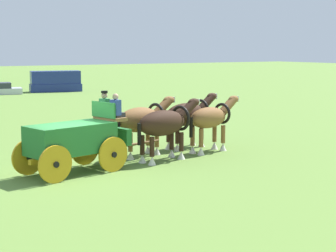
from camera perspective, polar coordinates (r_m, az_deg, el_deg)
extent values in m
plane|color=olive|center=(19.33, -9.84, -4.79)|extent=(220.00, 220.00, 0.00)
cube|color=#236B2D|center=(19.10, -9.93, -1.27)|extent=(3.16, 2.06, 0.99)
cube|color=brown|center=(20.02, -5.94, 0.79)|extent=(0.84, 1.39, 0.12)
cube|color=#236B2D|center=(20.37, -5.03, -1.02)|extent=(0.49, 1.17, 0.60)
cube|color=#236B2D|center=(19.80, -6.64, 1.67)|extent=(0.35, 1.27, 0.55)
cube|color=gold|center=(19.21, -9.89, -3.02)|extent=(3.15, 0.88, 0.16)
cylinder|color=gold|center=(20.52, -8.50, -2.28)|extent=(1.20, 0.35, 1.22)
cylinder|color=black|center=(20.52, -8.50, -2.28)|extent=(0.24, 0.22, 0.20)
cylinder|color=gold|center=(19.24, -5.64, -2.93)|extent=(1.20, 0.35, 1.22)
cylinder|color=black|center=(19.24, -5.64, -2.93)|extent=(0.24, 0.22, 0.20)
cylinder|color=gold|center=(19.28, -14.13, -3.11)|extent=(1.20, 0.35, 1.22)
cylinder|color=black|center=(19.28, -14.13, -3.11)|extent=(0.24, 0.22, 0.20)
cylinder|color=gold|center=(17.91, -11.48, -3.87)|extent=(1.20, 0.35, 1.22)
cylinder|color=black|center=(17.91, -11.48, -3.87)|extent=(0.24, 0.22, 0.20)
cylinder|color=brown|center=(20.85, -3.63, -1.91)|extent=(2.56, 0.68, 0.10)
cube|color=#2D2D33|center=(20.33, -6.24, 1.29)|extent=(0.46, 0.40, 0.16)
cube|color=#338C4C|center=(20.22, -6.52, 2.04)|extent=(0.31, 0.40, 0.55)
sphere|color=tan|center=(20.19, -6.53, 3.12)|extent=(0.22, 0.22, 0.22)
cylinder|color=black|center=(20.18, -6.54, 3.49)|extent=(0.24, 0.24, 0.08)
cube|color=#2D2D33|center=(19.84, -5.11, 1.14)|extent=(0.46, 0.40, 0.16)
cube|color=#334C99|center=(19.73, -5.39, 1.90)|extent=(0.31, 0.40, 0.55)
sphere|color=tan|center=(19.69, -5.40, 3.02)|extent=(0.22, 0.22, 0.22)
ellipsoid|color=brown|center=(21.79, -2.97, 0.65)|extent=(2.15, 1.39, 0.98)
cylinder|color=brown|center=(22.56, -2.09, -1.09)|extent=(0.18, 0.18, 0.73)
cone|color=silver|center=(22.65, -2.08, -2.39)|extent=(0.30, 0.30, 0.31)
cylinder|color=brown|center=(22.17, -1.16, -1.25)|extent=(0.18, 0.18, 0.73)
cone|color=silver|center=(22.26, -1.15, -2.57)|extent=(0.30, 0.30, 0.31)
cylinder|color=brown|center=(21.67, -4.80, -1.49)|extent=(0.18, 0.18, 0.73)
cone|color=silver|center=(21.76, -4.78, -2.84)|extent=(0.30, 0.30, 0.31)
cylinder|color=brown|center=(21.26, -3.88, -1.67)|extent=(0.18, 0.18, 0.73)
cone|color=silver|center=(21.36, -3.87, -3.04)|extent=(0.30, 0.30, 0.31)
cylinder|color=brown|center=(22.59, -0.58, 1.95)|extent=(1.00, 0.56, 0.81)
ellipsoid|color=brown|center=(22.82, 0.09, 2.67)|extent=(0.64, 0.39, 0.32)
cube|color=silver|center=(23.02, 0.59, 2.71)|extent=(0.08, 0.11, 0.24)
torus|color=black|center=(22.37, -1.26, 1.11)|extent=(0.34, 1.00, 1.00)
cylinder|color=black|center=(21.17, -5.08, -0.41)|extent=(0.14, 0.14, 0.80)
ellipsoid|color=#331E14|center=(20.84, -0.61, 0.30)|extent=(2.35, 1.43, 0.97)
cylinder|color=#331E14|center=(21.68, 0.37, -1.46)|extent=(0.18, 0.18, 0.73)
cone|color=silver|center=(21.77, 0.37, -2.81)|extent=(0.30, 0.30, 0.31)
cylinder|color=#331E14|center=(21.31, 1.37, -1.63)|extent=(0.18, 0.18, 0.73)
cone|color=silver|center=(21.40, 1.37, -3.00)|extent=(0.30, 0.30, 0.31)
cylinder|color=#331E14|center=(20.65, -2.66, -1.95)|extent=(0.18, 0.18, 0.73)
cone|color=silver|center=(20.74, -2.65, -3.36)|extent=(0.30, 0.30, 0.31)
cylinder|color=#331E14|center=(20.26, -1.66, -2.14)|extent=(0.18, 0.18, 0.73)
cone|color=silver|center=(20.36, -1.65, -3.58)|extent=(0.30, 0.30, 0.31)
cylinder|color=#331E14|center=(21.74, 1.97, 1.69)|extent=(1.00, 0.56, 0.81)
ellipsoid|color=#331E14|center=(21.98, 2.64, 2.44)|extent=(0.64, 0.39, 0.32)
cube|color=silver|center=(22.19, 3.13, 2.48)|extent=(0.08, 0.11, 0.24)
torus|color=black|center=(21.52, 1.28, 0.82)|extent=(0.34, 0.99, 0.99)
cylinder|color=black|center=(20.12, -2.97, -0.85)|extent=(0.14, 0.14, 0.80)
ellipsoid|color=#331E14|center=(23.58, 1.78, 1.19)|extent=(2.28, 1.42, 0.97)
cylinder|color=#331E14|center=(24.40, 2.54, -0.41)|extent=(0.18, 0.18, 0.72)
cone|color=silver|center=(24.48, 2.53, -1.60)|extent=(0.30, 0.30, 0.31)
cylinder|color=#331E14|center=(24.04, 3.46, -0.54)|extent=(0.18, 0.18, 0.72)
cone|color=silver|center=(24.12, 3.45, -1.75)|extent=(0.30, 0.30, 0.31)
cylinder|color=#331E14|center=(23.35, 0.04, -0.78)|extent=(0.18, 0.18, 0.72)
cone|color=silver|center=(23.43, 0.04, -2.03)|extent=(0.30, 0.30, 0.31)
cylinder|color=#331E14|center=(22.98, 0.96, -0.93)|extent=(0.18, 0.18, 0.72)
cone|color=silver|center=(23.06, 0.96, -2.20)|extent=(0.30, 0.30, 0.31)
cylinder|color=#331E14|center=(24.50, 3.94, 2.38)|extent=(1.00, 0.56, 0.81)
ellipsoid|color=#331E14|center=(24.75, 4.51, 3.03)|extent=(0.64, 0.39, 0.32)
cube|color=silver|center=(24.96, 4.94, 3.07)|extent=(0.08, 0.11, 0.24)
torus|color=black|center=(24.26, 3.35, 1.61)|extent=(0.34, 0.99, 0.99)
cylinder|color=black|center=(22.84, -0.16, 0.21)|extent=(0.14, 0.14, 0.80)
ellipsoid|color=brown|center=(22.70, 4.14, 0.86)|extent=(2.07, 1.27, 0.86)
cylinder|color=brown|center=(23.46, 4.79, -0.72)|extent=(0.18, 0.18, 0.74)
cone|color=silver|center=(23.55, 4.78, -2.00)|extent=(0.30, 0.30, 0.32)
cylinder|color=brown|center=(23.16, 5.67, -0.85)|extent=(0.18, 0.18, 0.74)
cone|color=silver|center=(23.25, 5.65, -2.14)|extent=(0.30, 0.30, 0.32)
cylinder|color=brown|center=(22.47, 2.53, -1.09)|extent=(0.18, 0.18, 0.74)
cone|color=silver|center=(22.56, 2.52, -2.42)|extent=(0.30, 0.30, 0.32)
cylinder|color=brown|center=(22.16, 3.42, -1.23)|extent=(0.18, 0.18, 0.74)
cone|color=silver|center=(22.25, 3.41, -2.58)|extent=(0.30, 0.30, 0.32)
cylinder|color=brown|center=(23.59, 6.15, 2.05)|extent=(1.00, 0.56, 0.81)
ellipsoid|color=brown|center=(23.85, 6.72, 2.73)|extent=(0.64, 0.39, 0.32)
cube|color=silver|center=(24.07, 7.14, 2.77)|extent=(0.08, 0.11, 0.24)
torus|color=black|center=(23.34, 5.56, 1.29)|extent=(0.32, 0.89, 0.89)
cylinder|color=black|center=(22.00, 2.38, -0.14)|extent=(0.14, 0.14, 0.80)
cube|color=silver|center=(53.31, -16.84, 3.44)|extent=(4.18, 2.73, 0.55)
cube|color=navy|center=(55.18, -11.44, 3.87)|extent=(5.14, 2.78, 0.74)
cube|color=navy|center=(55.12, -11.47, 4.90)|extent=(4.92, 2.59, 1.25)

